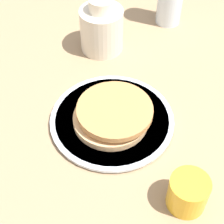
{
  "coord_description": "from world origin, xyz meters",
  "views": [
    {
      "loc": [
        0.17,
        0.53,
        0.64
      ],
      "look_at": [
        0.02,
        0.02,
        0.03
      ],
      "focal_mm": 60.0,
      "sensor_mm": 36.0,
      "label": 1
    }
  ],
  "objects_px": {
    "plate": "(112,120)",
    "pancake_stack": "(113,113)",
    "cream_jug": "(102,28)",
    "juice_glass": "(188,193)"
  },
  "relations": [
    {
      "from": "plate",
      "to": "pancake_stack",
      "type": "bearing_deg",
      "value": 107.8
    },
    {
      "from": "plate",
      "to": "cream_jug",
      "type": "distance_m",
      "value": 0.27
    },
    {
      "from": "plate",
      "to": "pancake_stack",
      "type": "distance_m",
      "value": 0.03
    },
    {
      "from": "pancake_stack",
      "to": "cream_jug",
      "type": "bearing_deg",
      "value": -99.36
    },
    {
      "from": "juice_glass",
      "to": "cream_jug",
      "type": "xyz_separation_m",
      "value": [
        0.04,
        -0.48,
        0.03
      ]
    },
    {
      "from": "plate",
      "to": "cream_jug",
      "type": "bearing_deg",
      "value": -99.72
    },
    {
      "from": "cream_jug",
      "to": "pancake_stack",
      "type": "bearing_deg",
      "value": 80.64
    },
    {
      "from": "plate",
      "to": "cream_jug",
      "type": "relative_size",
      "value": 1.87
    },
    {
      "from": "juice_glass",
      "to": "cream_jug",
      "type": "distance_m",
      "value": 0.48
    },
    {
      "from": "pancake_stack",
      "to": "cream_jug",
      "type": "xyz_separation_m",
      "value": [
        -0.04,
        -0.26,
        0.03
      ]
    }
  ]
}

